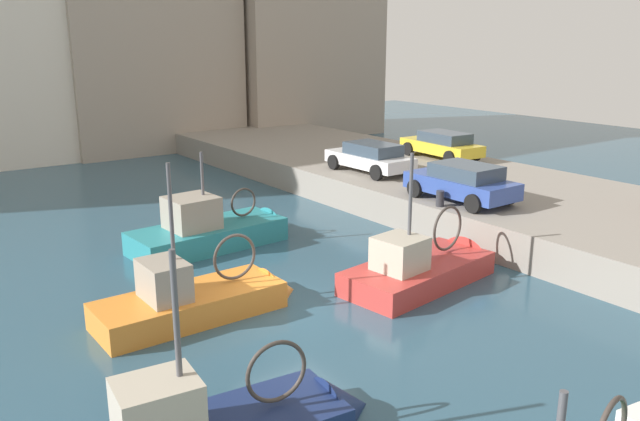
{
  "coord_description": "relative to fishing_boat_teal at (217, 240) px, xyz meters",
  "views": [
    {
      "loc": [
        -8.56,
        -12.87,
        6.87
      ],
      "look_at": [
        3.7,
        3.97,
        1.2
      ],
      "focal_mm": 36.2,
      "sensor_mm": 36.0,
      "label": 1
    }
  ],
  "objects": [
    {
      "name": "water_surface",
      "position": [
        -0.86,
        -5.99,
        -0.16
      ],
      "size": [
        80.0,
        80.0,
        0.0
      ],
      "primitive_type": "plane",
      "color": "#2D5166",
      "rests_on": "ground"
    },
    {
      "name": "quay_wall",
      "position": [
        10.64,
        -5.99,
        0.44
      ],
      "size": [
        9.0,
        56.0,
        1.2
      ],
      "primitive_type": "cube",
      "color": "gray",
      "rests_on": "ground"
    },
    {
      "name": "fishing_boat_teal",
      "position": [
        0.0,
        0.0,
        0.0
      ],
      "size": [
        6.05,
        2.44,
        4.18
      ],
      "color": "teal",
      "rests_on": "ground"
    },
    {
      "name": "fishing_boat_orange",
      "position": [
        -2.9,
        -4.85,
        -0.03
      ],
      "size": [
        5.49,
        2.04,
        4.81
      ],
      "color": "orange",
      "rests_on": "ground"
    },
    {
      "name": "fishing_boat_red",
      "position": [
        3.37,
        -6.53,
        -0.04
      ],
      "size": [
        5.7,
        2.66,
        4.78
      ],
      "color": "#BC3833",
      "rests_on": "ground"
    },
    {
      "name": "parked_car_yellow",
      "position": [
        13.13,
        2.26,
        1.7
      ],
      "size": [
        2.01,
        4.28,
        1.27
      ],
      "color": "gold",
      "rests_on": "quay_wall"
    },
    {
      "name": "parked_car_white",
      "position": [
        8.25,
        1.77,
        1.7
      ],
      "size": [
        1.96,
        4.13,
        1.27
      ],
      "color": "silver",
      "rests_on": "quay_wall"
    },
    {
      "name": "parked_car_blue",
      "position": [
        7.63,
        -3.93,
        1.73
      ],
      "size": [
        2.04,
        4.0,
        1.34
      ],
      "color": "#334C9E",
      "rests_on": "quay_wall"
    },
    {
      "name": "mooring_bollard_mid",
      "position": [
        6.49,
        -3.99,
        1.31
      ],
      "size": [
        0.28,
        0.28,
        0.55
      ],
      "primitive_type": "cylinder",
      "color": "#2D2D33",
      "rests_on": "quay_wall"
    },
    {
      "name": "waterfront_building_west",
      "position": [
        16.63,
        20.25,
        8.03
      ],
      "size": [
        11.04,
        8.24,
        16.35
      ],
      "color": "#A39384",
      "rests_on": "ground"
    }
  ]
}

